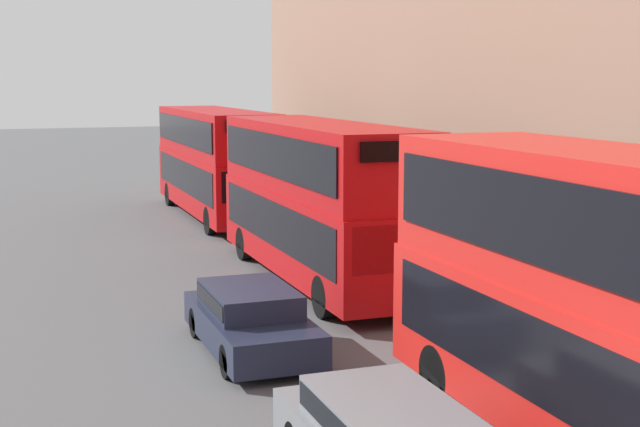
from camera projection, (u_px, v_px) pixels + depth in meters
name	position (u px, v px, depth m)	size (l,w,h in m)	color
bus_second_in_queue	(318.00, 195.00, 23.90)	(2.59, 10.30, 4.31)	#B20C0F
bus_third_in_queue	(215.00, 158.00, 35.16)	(2.59, 11.04, 4.26)	#B20C0F
car_hatchback	(251.00, 318.00, 17.96)	(1.86, 4.37, 1.32)	#1E2338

